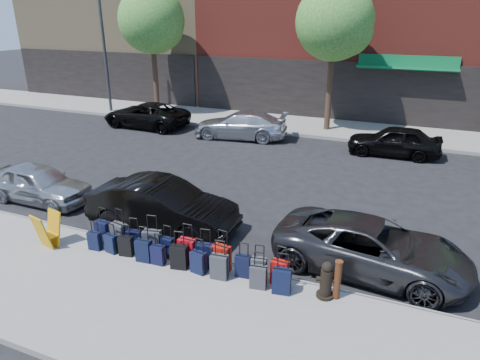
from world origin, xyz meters
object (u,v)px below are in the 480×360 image
at_px(suitcase_front_5, 187,251).
at_px(car_near_0, 39,183).
at_px(streetlight, 106,35).
at_px(bollard, 338,279).
at_px(display_rack, 48,230).
at_px(car_far_1, 240,125).
at_px(tree_left, 154,22).
at_px(car_near_1, 162,206).
at_px(car_far_0, 146,115).
at_px(fire_hydrant, 326,281).
at_px(car_near_2, 371,247).
at_px(tree_center, 337,24).
at_px(car_far_2, 394,141).

xyz_separation_m(suitcase_front_5, car_near_0, (-6.53, 1.65, 0.16)).
xyz_separation_m(streetlight, bollard, (16.52, -13.60, -4.04)).
height_order(bollard, display_rack, display_rack).
distance_m(bollard, display_rack, 7.45).
bearing_deg(suitcase_front_5, car_far_1, 105.57).
bearing_deg(display_rack, car_near_0, 152.71).
relative_size(tree_left, car_near_1, 1.65).
bearing_deg(car_far_0, suitcase_front_5, 39.81).
relative_size(fire_hydrant, car_near_2, 0.18).
bearing_deg(tree_center, car_far_2, -40.48).
xyz_separation_m(streetlight, car_far_2, (16.86, -2.22, -3.99)).
xyz_separation_m(suitcase_front_5, car_far_0, (-8.98, 11.48, 0.20)).
bearing_deg(car_near_2, tree_left, 52.74).
distance_m(suitcase_front_5, car_far_0, 14.58).
relative_size(suitcase_front_5, car_near_2, 0.22).
distance_m(bollard, car_far_2, 11.39).
bearing_deg(display_rack, car_far_2, 70.26).
height_order(bollard, car_far_0, car_far_0).
height_order(fire_hydrant, car_far_2, car_far_2).
bearing_deg(display_rack, car_near_1, 59.91).
distance_m(car_near_0, car_far_2, 14.33).
distance_m(suitcase_front_5, display_rack, 3.82).
height_order(tree_left, car_far_1, tree_left).
distance_m(car_far_0, car_far_1, 5.68).
relative_size(tree_left, car_near_2, 1.56).
relative_size(streetlight, suitcase_front_5, 7.80).
relative_size(tree_center, display_rack, 7.73).
relative_size(tree_center, car_near_1, 1.65).
bearing_deg(tree_left, tree_center, 0.00).
bearing_deg(car_far_2, suitcase_front_5, -21.52).
height_order(tree_left, fire_hydrant, tree_left).
distance_m(suitcase_front_5, car_far_1, 11.85).
distance_m(tree_left, car_far_1, 8.64).
height_order(bollard, car_far_1, car_far_1).
height_order(bollard, car_near_1, car_near_1).
relative_size(car_far_0, car_far_2, 1.23).
distance_m(bollard, car_near_1, 5.55).
height_order(tree_left, suitcase_front_5, tree_left).
relative_size(car_near_0, car_near_1, 0.85).
height_order(fire_hydrant, car_far_0, car_far_0).
distance_m(display_rack, car_near_0, 3.64).
xyz_separation_m(fire_hydrant, car_far_1, (-6.74, 11.43, 0.13)).
height_order(streetlight, car_near_0, streetlight).
bearing_deg(car_far_1, car_far_0, -98.97).
relative_size(tree_center, car_far_0, 1.50).
distance_m(car_near_1, car_far_1, 9.98).
xyz_separation_m(tree_left, fire_hydrant, (13.35, -14.34, -4.87)).
distance_m(display_rack, car_near_2, 8.25).
relative_size(car_near_0, car_far_2, 0.95).
bearing_deg(car_far_1, bollard, 23.52).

